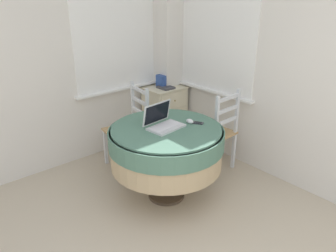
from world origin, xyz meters
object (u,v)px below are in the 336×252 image
(laptop, at_px, (163,122))
(book_on_cabinet, at_px, (166,87))
(cell_phone, at_px, (198,123))
(dining_chair_near_right_window, at_px, (215,132))
(dining_chair_near_back_window, at_px, (130,129))
(storage_box, at_px, (165,80))
(round_dining_table, at_px, (166,144))
(computer_mouse, at_px, (190,121))
(corner_cabinet, at_px, (165,113))

(laptop, distance_m, book_on_cabinet, 1.27)
(cell_phone, bearing_deg, dining_chair_near_right_window, 21.00)
(dining_chair_near_back_window, relative_size, storage_box, 4.35)
(round_dining_table, height_order, book_on_cabinet, book_on_cabinet)
(round_dining_table, height_order, dining_chair_near_right_window, dining_chair_near_right_window)
(dining_chair_near_right_window, bearing_deg, computer_mouse, -166.47)
(computer_mouse, distance_m, dining_chair_near_back_window, 0.89)
(laptop, distance_m, cell_phone, 0.34)
(laptop, bearing_deg, cell_phone, -26.16)
(corner_cabinet, xyz_separation_m, storage_box, (0.04, 0.04, 0.44))
(book_on_cabinet, bearing_deg, cell_phone, -115.82)
(storage_box, bearing_deg, book_on_cabinet, -128.45)
(computer_mouse, relative_size, book_on_cabinet, 0.41)
(dining_chair_near_back_window, bearing_deg, cell_phone, -77.76)
(corner_cabinet, distance_m, book_on_cabinet, 0.38)
(computer_mouse, distance_m, dining_chair_near_right_window, 0.63)
(computer_mouse, xyz_separation_m, cell_phone, (0.06, -0.05, -0.02))
(storage_box, bearing_deg, dining_chair_near_back_window, -158.57)
(book_on_cabinet, bearing_deg, corner_cabinet, 60.41)
(computer_mouse, bearing_deg, dining_chair_near_right_window, 13.53)
(dining_chair_near_back_window, bearing_deg, round_dining_table, -97.80)
(computer_mouse, xyz_separation_m, book_on_cabinet, (0.59, 1.05, -0.01))
(dining_chair_near_back_window, xyz_separation_m, storage_box, (0.80, 0.31, 0.37))
(laptop, height_order, dining_chair_near_back_window, laptop)
(computer_mouse, xyz_separation_m, dining_chair_near_back_window, (-0.13, 0.83, -0.31))
(dining_chair_near_right_window, bearing_deg, round_dining_table, -175.13)
(laptop, bearing_deg, book_on_cabinet, 48.58)
(computer_mouse, bearing_deg, book_on_cabinet, 60.63)
(storage_box, height_order, book_on_cabinet, storage_box)
(corner_cabinet, distance_m, storage_box, 0.45)
(corner_cabinet, bearing_deg, dining_chair_near_right_window, -95.47)
(cell_phone, height_order, storage_box, storage_box)
(computer_mouse, distance_m, corner_cabinet, 1.32)
(corner_cabinet, bearing_deg, storage_box, 41.06)
(round_dining_table, bearing_deg, dining_chair_near_right_window, 4.87)
(round_dining_table, relative_size, dining_chair_near_right_window, 1.14)
(round_dining_table, height_order, storage_box, storage_box)
(laptop, relative_size, computer_mouse, 4.28)
(storage_box, bearing_deg, dining_chair_near_right_window, -97.56)
(cell_phone, relative_size, storage_box, 0.52)
(cell_phone, relative_size, dining_chair_near_back_window, 0.12)
(laptop, bearing_deg, round_dining_table, -73.40)
(dining_chair_near_back_window, height_order, corner_cabinet, dining_chair_near_back_window)
(computer_mouse, relative_size, dining_chair_near_back_window, 0.09)
(corner_cabinet, bearing_deg, dining_chair_near_back_window, -159.86)
(book_on_cabinet, bearing_deg, laptop, -131.42)
(storage_box, bearing_deg, round_dining_table, -129.91)
(dining_chair_near_right_window, height_order, corner_cabinet, dining_chair_near_right_window)
(dining_chair_near_back_window, bearing_deg, storage_box, 21.43)
(dining_chair_near_right_window, xyz_separation_m, storage_box, (0.13, 1.01, 0.37))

